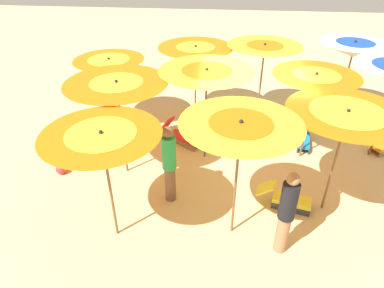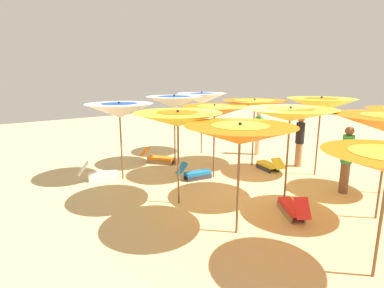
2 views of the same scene
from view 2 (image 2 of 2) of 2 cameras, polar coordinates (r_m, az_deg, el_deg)
ground at (r=9.00m, az=10.64°, el=-8.43°), size 36.44×36.44×0.04m
beach_umbrella_0 at (r=12.51m, az=1.82°, el=8.57°), size 2.01×2.01×2.56m
beach_umbrella_1 at (r=10.72m, az=-3.32°, el=7.92°), size 1.97×1.97×2.56m
beach_umbrella_2 at (r=9.44m, az=-13.45°, el=6.16°), size 2.02×2.02×2.44m
beach_umbrella_3 at (r=10.90m, az=11.65°, el=7.27°), size 2.26×2.26×2.42m
beach_umbrella_4 at (r=9.41m, az=4.24°, el=6.12°), size 2.03×2.03×2.35m
beach_umbrella_5 at (r=7.36m, az=-2.67°, el=4.67°), size 2.15×2.15×2.40m
beach_umbrella_6 at (r=10.43m, az=23.04°, el=6.82°), size 2.08×2.08×2.57m
beach_umbrella_7 at (r=7.89m, az=17.93°, el=5.25°), size 2.24×2.24×2.47m
beach_umbrella_8 at (r=5.95m, az=8.96°, el=1.76°), size 2.18×2.18×2.32m
lounger_0 at (r=9.95m, az=-16.87°, el=-5.35°), size 1.21×0.70×0.61m
lounger_1 at (r=11.42m, az=-6.27°, el=-2.59°), size 1.02×1.28×0.58m
lounger_2 at (r=9.59m, az=0.59°, el=-5.47°), size 1.18×0.51×0.61m
lounger_3 at (r=7.54m, az=18.32°, el=-11.32°), size 0.98×1.24×0.65m
lounger_4 at (r=10.78m, az=14.29°, el=-3.82°), size 0.66×1.24×0.53m
beachgoer_0 at (r=9.28m, az=26.98°, el=-2.42°), size 0.30×0.30×1.87m
beachgoer_1 at (r=11.41m, az=19.53°, el=0.68°), size 0.30×0.30×1.82m
beachgoer_2 at (r=12.73m, az=12.34°, el=2.23°), size 0.30×0.30×1.79m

